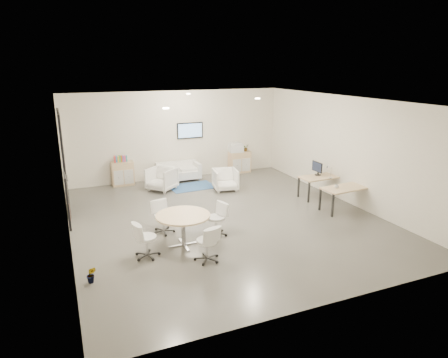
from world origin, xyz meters
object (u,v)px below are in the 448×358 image
at_px(loveseat, 178,172).
at_px(desk_rear, 321,178).
at_px(sideboard_right, 239,162).
at_px(armchair_left, 162,178).
at_px(armchair_right, 225,179).
at_px(round_table, 183,218).
at_px(desk_front, 345,190).
at_px(sideboard_left, 123,174).

relative_size(loveseat, desk_rear, 1.14).
height_order(sideboard_right, loveseat, sideboard_right).
bearing_deg(loveseat, armchair_left, -134.26).
height_order(armchair_right, desk_rear, armchair_right).
height_order(armchair_left, round_table, armchair_left).
bearing_deg(armchair_right, desk_front, -42.85).
relative_size(armchair_right, desk_front, 0.57).
xyz_separation_m(loveseat, armchair_left, (-0.84, -0.90, 0.11)).
bearing_deg(loveseat, sideboard_left, 173.99).
relative_size(sideboard_right, desk_rear, 0.62).
bearing_deg(sideboard_right, desk_front, -78.98).
xyz_separation_m(sideboard_right, round_table, (-3.99, -5.48, 0.27)).
height_order(sideboard_left, sideboard_right, sideboard_left).
bearing_deg(desk_front, desk_rear, 81.53).
distance_m(armchair_right, desk_front, 3.96).
distance_m(sideboard_left, round_table, 5.52).
bearing_deg(armchair_left, sideboard_right, 67.17).
height_order(desk_rear, desk_front, desk_front).
bearing_deg(sideboard_right, loveseat, -176.42).
xyz_separation_m(armchair_right, round_table, (-2.58, -3.57, 0.29)).
relative_size(sideboard_right, desk_front, 0.59).
bearing_deg(sideboard_left, armchair_right, -31.79).
height_order(desk_front, round_table, round_table).
distance_m(armchair_right, round_table, 4.42).
height_order(sideboard_left, armchair_left, armchair_left).
bearing_deg(sideboard_right, sideboard_left, 179.90).
distance_m(sideboard_left, sideboard_right, 4.50).
bearing_deg(round_table, loveseat, 74.73).
height_order(loveseat, desk_front, desk_front).
bearing_deg(sideboard_left, desk_front, -42.71).
height_order(armchair_left, armchair_right, armchair_left).
distance_m(desk_rear, desk_front, 1.28).
bearing_deg(armchair_right, armchair_left, 166.72).
height_order(sideboard_left, desk_front, sideboard_left).
xyz_separation_m(sideboard_left, round_table, (0.50, -5.49, 0.26)).
distance_m(sideboard_left, armchair_right, 3.63).
bearing_deg(armchair_right, sideboard_right, 63.35).
bearing_deg(desk_rear, sideboard_left, 143.74).
height_order(armchair_left, desk_rear, armchair_left).
relative_size(loveseat, armchair_left, 1.81).
xyz_separation_m(armchair_left, desk_rear, (4.45, -2.71, 0.20)).
xyz_separation_m(loveseat, armchair_right, (1.13, -1.75, 0.09)).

